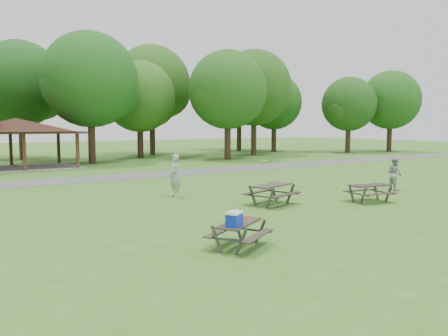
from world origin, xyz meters
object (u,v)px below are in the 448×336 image
(picnic_table_middle, at_px, (272,189))
(frisbee_catcher, at_px, (395,174))
(frisbee_thrower, at_px, (175,176))
(picnic_table_near, at_px, (238,225))

(picnic_table_middle, relative_size, frisbee_catcher, 1.42)
(frisbee_thrower, xyz_separation_m, frisbee_catcher, (9.87, -4.29, -0.15))
(picnic_table_middle, relative_size, frisbee_thrower, 1.20)
(picnic_table_middle, distance_m, frisbee_thrower, 4.50)
(picnic_table_near, relative_size, frisbee_catcher, 1.25)
(frisbee_thrower, bearing_deg, frisbee_catcher, 69.02)
(picnic_table_middle, height_order, frisbee_thrower, frisbee_thrower)
(picnic_table_middle, xyz_separation_m, frisbee_catcher, (7.58, -0.43, 0.19))
(picnic_table_near, bearing_deg, frisbee_thrower, 72.04)
(picnic_table_near, bearing_deg, frisbee_catcher, 17.28)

